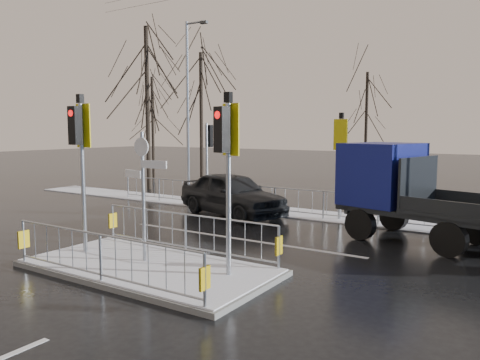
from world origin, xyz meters
The scene contains 12 objects.
ground centered at (0.00, 0.00, 0.00)m, with size 120.00×120.00×0.00m, color black.
snow_verge centered at (0.00, 8.60, 0.02)m, with size 30.00×2.00×0.04m, color white.
lane_markings centered at (0.00, -0.33, 0.00)m, with size 8.00×11.38×0.01m.
traffic_island centered at (-0.01, 0.01, 0.39)m, with size 6.00×3.04×4.15m.
far_kerb_fixtures centered at (0.29, 8.09, 1.02)m, with size 18.00×0.65×3.83m.
car_far_lane centered at (-2.30, 6.96, 0.83)m, with size 1.95×4.85×1.65m, color black.
flatbed_truck centered at (4.33, 6.40, 1.52)m, with size 6.53×3.68×2.86m.
tree_near_a centered at (-10.50, 11.00, 6.11)m, with size 4.75×4.75×8.97m.
tree_near_b centered at (-8.00, 12.50, 5.15)m, with size 4.00×4.00×7.55m.
tree_near_c centered at (-12.50, 13.50, 4.50)m, with size 3.50×3.50×6.61m.
tree_far_a centered at (-2.00, 22.00, 4.82)m, with size 3.75×3.75×7.08m.
street_lamp_left centered at (-6.43, 9.50, 4.49)m, with size 1.25×0.18×8.20m.
Camera 1 is at (7.55, -7.75, 3.27)m, focal length 35.00 mm.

